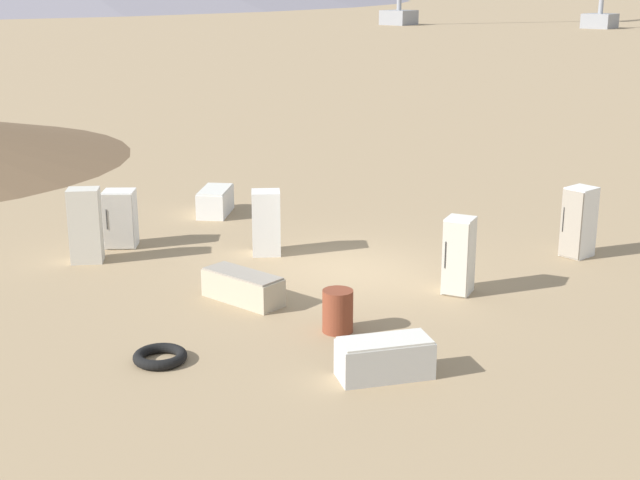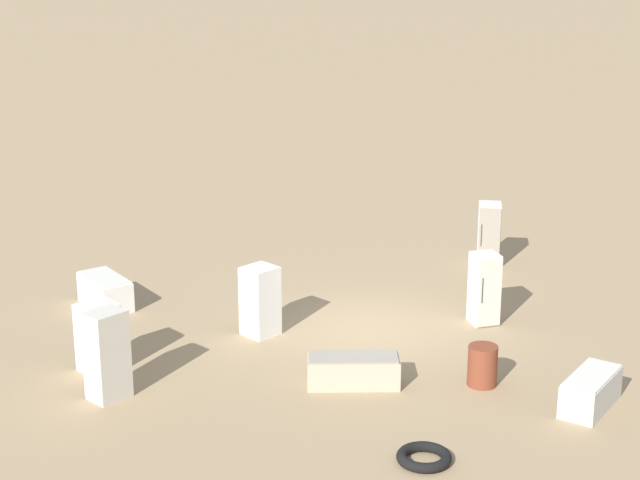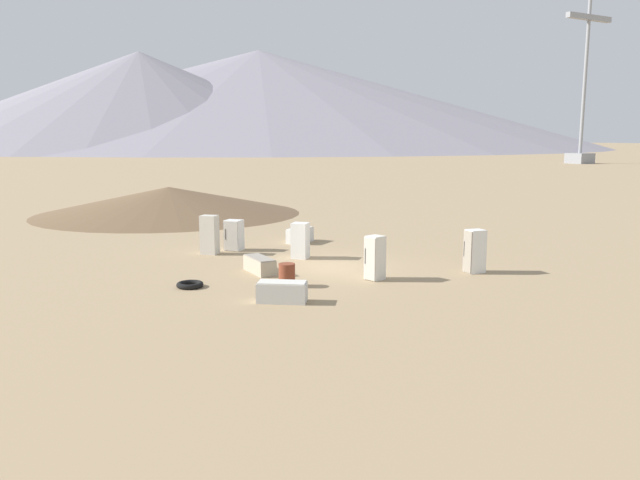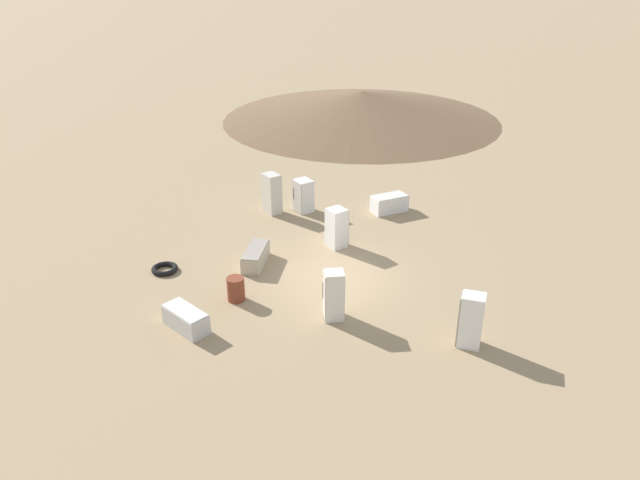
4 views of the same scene
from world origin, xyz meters
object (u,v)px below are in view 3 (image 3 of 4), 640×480
(discarded_fridge_5, at_px, (475,251))
(discarded_fridge_6, at_px, (234,235))
(power_pylon_2, at_px, (583,109))
(discarded_fridge_2, at_px, (300,240))
(discarded_fridge_1, at_px, (260,265))
(discarded_fridge_0, at_px, (282,292))
(discarded_fridge_4, at_px, (300,235))
(discarded_fridge_7, at_px, (375,258))
(discarded_fridge_3, at_px, (210,235))
(scrap_tire, at_px, (190,285))
(rusty_barrel, at_px, (287,275))

(discarded_fridge_5, xyz_separation_m, discarded_fridge_6, (-6.50, 9.19, -0.13))
(power_pylon_2, distance_m, discarded_fridge_2, 113.50)
(discarded_fridge_5, bearing_deg, discarded_fridge_1, 70.78)
(discarded_fridge_0, xyz_separation_m, discarded_fridge_4, (5.79, 10.05, 0.03))
(discarded_fridge_1, bearing_deg, discarded_fridge_0, 76.37)
(power_pylon_2, relative_size, discarded_fridge_1, 18.81)
(discarded_fridge_0, relative_size, discarded_fridge_7, 1.02)
(power_pylon_2, distance_m, discarded_fridge_0, 120.28)
(power_pylon_2, height_order, discarded_fridge_6, power_pylon_2)
(discarded_fridge_0, height_order, discarded_fridge_2, discarded_fridge_2)
(discarded_fridge_0, distance_m, discarded_fridge_1, 4.57)
(discarded_fridge_0, xyz_separation_m, discarded_fridge_6, (2.06, 9.56, 0.38))
(discarded_fridge_3, bearing_deg, discarded_fridge_1, -40.98)
(discarded_fridge_3, xyz_separation_m, discarded_fridge_5, (7.81, -8.81, -0.04))
(scrap_tire, bearing_deg, discarded_fridge_7, -18.65)
(discarded_fridge_2, relative_size, discarded_fridge_6, 1.09)
(scrap_tire, bearing_deg, discarded_fridge_5, -16.03)
(power_pylon_2, distance_m, scrap_tire, 120.09)
(discarded_fridge_3, bearing_deg, discarded_fridge_7, -20.77)
(discarded_fridge_1, bearing_deg, rusty_barrel, 89.58)
(discarded_fridge_1, relative_size, discarded_fridge_6, 1.28)
(discarded_fridge_2, bearing_deg, discarded_fridge_0, -75.01)
(discarded_fridge_6, bearing_deg, discarded_fridge_3, 65.41)
(discarded_fridge_0, bearing_deg, discarded_fridge_5, -52.05)
(discarded_fridge_2, relative_size, discarded_fridge_5, 0.92)
(discarded_fridge_4, xyz_separation_m, discarded_fridge_7, (-1.37, -8.81, 0.46))
(discarded_fridge_2, distance_m, discarded_fridge_3, 4.27)
(discarded_fridge_6, bearing_deg, discarded_fridge_2, 169.30)
(discarded_fridge_4, height_order, discarded_fridge_7, discarded_fridge_7)
(discarded_fridge_3, relative_size, discarded_fridge_6, 1.24)
(discarded_fridge_2, distance_m, rusty_barrel, 5.30)
(scrap_tire, bearing_deg, discarded_fridge_2, 26.23)
(discarded_fridge_5, relative_size, discarded_fridge_6, 1.19)
(discarded_fridge_1, relative_size, discarded_fridge_4, 1.07)
(discarded_fridge_3, xyz_separation_m, discarded_fridge_7, (3.68, -7.95, -0.06))
(discarded_fridge_3, height_order, discarded_fridge_5, discarded_fridge_3)
(discarded_fridge_6, bearing_deg, power_pylon_2, -99.53)
(discarded_fridge_1, distance_m, scrap_tire, 3.30)
(discarded_fridge_1, bearing_deg, discarded_fridge_4, -128.94)
(discarded_fridge_0, height_order, scrap_tire, discarded_fridge_0)
(discarded_fridge_2, relative_size, discarded_fridge_4, 0.92)
(discarded_fridge_0, distance_m, discarded_fridge_7, 4.62)
(discarded_fridge_0, bearing_deg, discarded_fridge_2, 3.66)
(discarded_fridge_1, height_order, discarded_fridge_7, discarded_fridge_7)
(discarded_fridge_1, height_order, discarded_fridge_2, discarded_fridge_2)
(discarded_fridge_0, height_order, rusty_barrel, rusty_barrel)
(power_pylon_2, bearing_deg, scrap_tire, -147.43)
(discarded_fridge_2, height_order, discarded_fridge_7, discarded_fridge_7)
(discarded_fridge_5, relative_size, discarded_fridge_7, 1.03)
(discarded_fridge_0, bearing_deg, discarded_fridge_4, 5.45)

